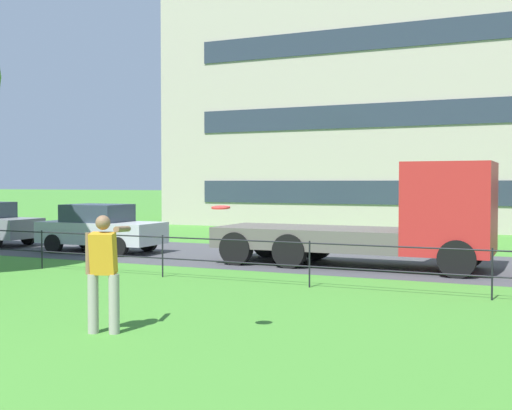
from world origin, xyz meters
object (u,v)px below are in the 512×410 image
apartment_building_background (502,51)px  person_thrower (104,269)px  car_silver_center (100,228)px  flatbed_truck_far_left (392,222)px  frisbee (221,207)px

apartment_building_background → person_thrower: bearing=-97.2°
car_silver_center → flatbed_truck_far_left: size_ratio=0.55×
apartment_building_background → frisbee: bearing=-93.8°
frisbee → person_thrower: bearing=-166.1°
frisbee → apartment_building_background: size_ratio=0.01×
person_thrower → flatbed_truck_far_left: (2.28, 9.06, 0.26)m
flatbed_truck_far_left → person_thrower: bearing=-104.1°
person_thrower → frisbee: frisbee is taller
person_thrower → frisbee: bearing=13.9°
car_silver_center → flatbed_truck_far_left: bearing=-0.5°
car_silver_center → flatbed_truck_far_left: (9.40, -0.08, 0.44)m
apartment_building_background → car_silver_center: bearing=-118.9°
frisbee → car_silver_center: (-8.86, 8.70, -1.11)m
flatbed_truck_far_left → apartment_building_background: 21.14m
person_thrower → car_silver_center: size_ratio=0.44×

